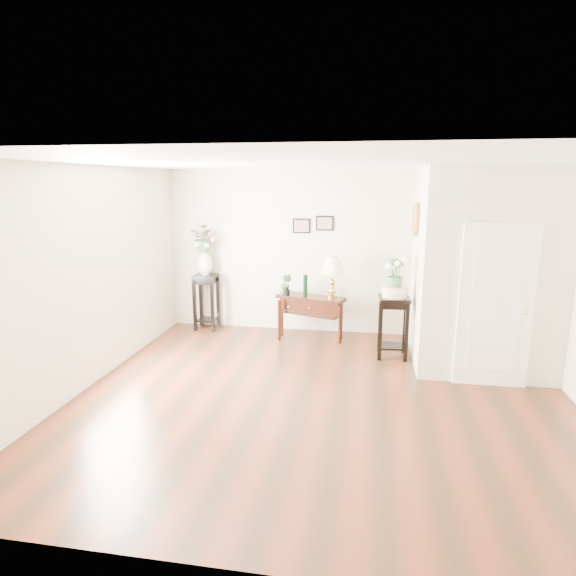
% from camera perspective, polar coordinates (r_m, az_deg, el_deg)
% --- Properties ---
extents(floor, '(6.00, 5.50, 0.02)m').
position_cam_1_polar(floor, '(6.04, 4.01, -12.94)').
color(floor, '#612914').
rests_on(floor, ground).
extents(ceiling, '(6.00, 5.50, 0.02)m').
position_cam_1_polar(ceiling, '(5.46, 4.47, 14.67)').
color(ceiling, white).
rests_on(ceiling, ground).
extents(wall_back, '(6.00, 0.02, 2.80)m').
position_cam_1_polar(wall_back, '(8.28, 6.07, 4.18)').
color(wall_back, beige).
rests_on(wall_back, ground).
extents(wall_front, '(6.00, 0.02, 2.80)m').
position_cam_1_polar(wall_front, '(2.98, -0.99, -11.10)').
color(wall_front, beige).
rests_on(wall_front, ground).
extents(wall_left, '(0.02, 5.50, 2.80)m').
position_cam_1_polar(wall_left, '(6.57, -22.80, 1.08)').
color(wall_left, beige).
rests_on(wall_left, ground).
extents(partition, '(1.80, 1.95, 2.80)m').
position_cam_1_polar(partition, '(7.47, 21.85, 2.44)').
color(partition, beige).
rests_on(partition, floor).
extents(door, '(0.90, 0.05, 2.10)m').
position_cam_1_polar(door, '(6.59, 23.37, -2.06)').
color(door, white).
rests_on(door, floor).
extents(art_print_left, '(0.30, 0.02, 0.25)m').
position_cam_1_polar(art_print_left, '(8.27, 1.60, 7.37)').
color(art_print_left, black).
rests_on(art_print_left, wall_back).
extents(art_print_right, '(0.30, 0.02, 0.25)m').
position_cam_1_polar(art_print_right, '(8.22, 4.38, 7.66)').
color(art_print_right, black).
rests_on(art_print_right, wall_back).
extents(wall_ornament, '(0.07, 0.51, 0.51)m').
position_cam_1_polar(wall_ornament, '(7.38, 14.85, 7.90)').
color(wall_ornament, '#AC8A46').
rests_on(wall_ornament, partition).
extents(console_table, '(1.19, 0.73, 0.75)m').
position_cam_1_polar(console_table, '(8.01, 2.67, -3.56)').
color(console_table, black).
rests_on(console_table, floor).
extents(table_lamp, '(0.47, 0.47, 0.66)m').
position_cam_1_polar(table_lamp, '(7.80, 5.29, 1.45)').
color(table_lamp, gold).
rests_on(table_lamp, console_table).
extents(green_vase, '(0.10, 0.10, 0.35)m').
position_cam_1_polar(green_vase, '(7.88, 2.06, 0.28)').
color(green_vase, black).
rests_on(green_vase, console_table).
extents(potted_plant, '(0.22, 0.19, 0.34)m').
position_cam_1_polar(potted_plant, '(7.93, -0.23, 0.38)').
color(potted_plant, '#316634').
rests_on(potted_plant, console_table).
extents(plant_stand_a, '(0.39, 0.39, 0.99)m').
position_cam_1_polar(plant_stand_a, '(8.69, -9.63, -1.62)').
color(plant_stand_a, black).
rests_on(plant_stand_a, floor).
extents(porcelain_vase, '(0.34, 0.34, 0.45)m').
position_cam_1_polar(porcelain_vase, '(8.54, -9.81, 3.07)').
color(porcelain_vase, white).
rests_on(porcelain_vase, plant_stand_a).
extents(lily_arrangement, '(0.56, 0.53, 0.50)m').
position_cam_1_polar(lily_arrangement, '(8.49, -9.91, 5.88)').
color(lily_arrangement, '#316634').
rests_on(lily_arrangement, porcelain_vase).
extents(plant_stand_b, '(0.47, 0.47, 0.93)m').
position_cam_1_polar(plant_stand_b, '(7.39, 12.33, -4.53)').
color(plant_stand_b, black).
rests_on(plant_stand_b, floor).
extents(ceramic_bowl, '(0.46, 0.46, 0.16)m').
position_cam_1_polar(ceramic_bowl, '(7.25, 12.53, -0.42)').
color(ceramic_bowl, beige).
rests_on(ceramic_bowl, plant_stand_b).
extents(narcissus, '(0.34, 0.34, 0.46)m').
position_cam_1_polar(narcissus, '(7.19, 12.63, 1.66)').
color(narcissus, '#316634').
rests_on(narcissus, ceramic_bowl).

